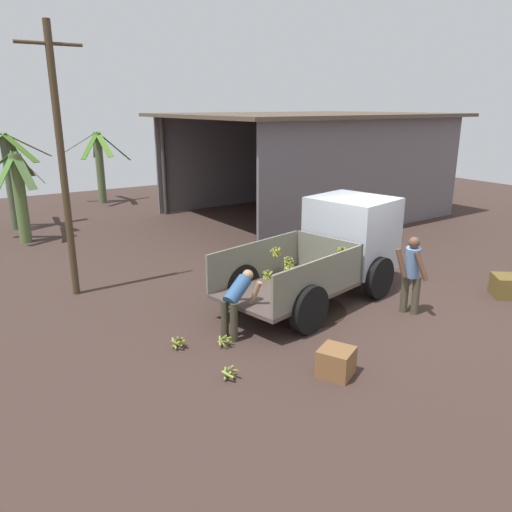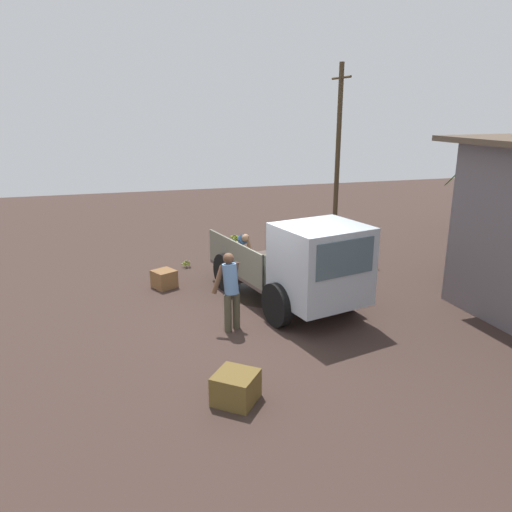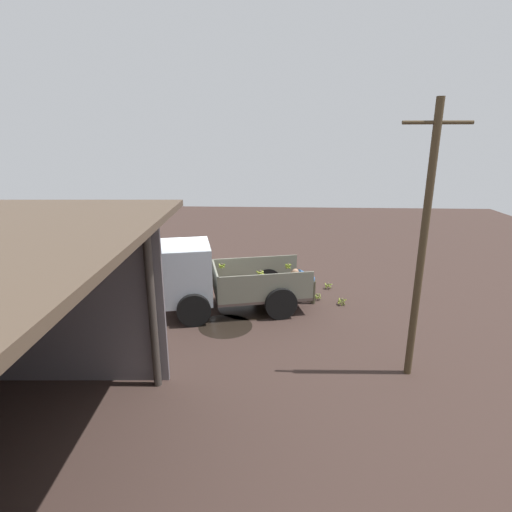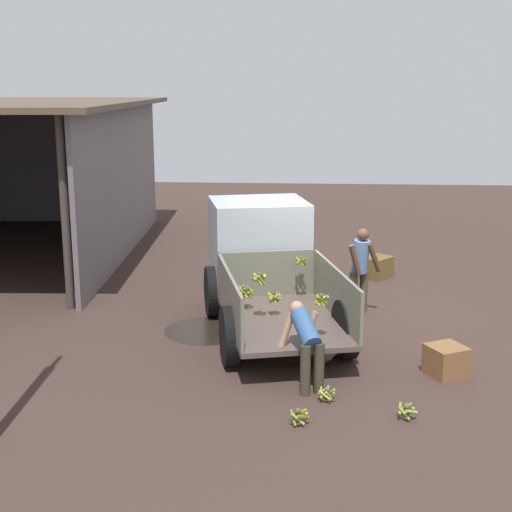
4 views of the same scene
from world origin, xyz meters
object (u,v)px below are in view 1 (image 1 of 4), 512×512
object	(u,v)px
banana_bunch_on_ground_2	(224,340)
banana_bunch_on_ground_0	(229,372)
wooden_crate_0	(336,362)
banana_bunch_on_ground_1	(178,342)
cargo_truck	(340,244)
person_foreground_visitor	(412,271)
wooden_crate_1	(508,286)
person_worker_loading	(237,299)
utility_pole	(62,161)

from	to	relation	value
banana_bunch_on_ground_2	banana_bunch_on_ground_0	bearing A→B (deg)	-114.65
wooden_crate_0	banana_bunch_on_ground_1	bearing A→B (deg)	128.95
cargo_truck	banana_bunch_on_ground_2	xyz separation A→B (m)	(-3.57, -1.09, -0.98)
person_foreground_visitor	wooden_crate_1	world-z (taller)	person_foreground_visitor
banana_bunch_on_ground_0	wooden_crate_0	distance (m)	1.67
cargo_truck	wooden_crate_0	world-z (taller)	cargo_truck
person_worker_loading	banana_bunch_on_ground_0	size ratio (longest dim) A/B	4.35
banana_bunch_on_ground_0	cargo_truck	bearing A→B (deg)	27.38
cargo_truck	banana_bunch_on_ground_0	bearing A→B (deg)	-166.23
utility_pole	banana_bunch_on_ground_1	xyz separation A→B (m)	(0.87, -3.68, -2.82)
utility_pole	person_foreground_visitor	distance (m)	7.52
cargo_truck	utility_pole	bearing A→B (deg)	136.40
banana_bunch_on_ground_0	wooden_crate_0	size ratio (longest dim) A/B	0.53
cargo_truck	person_foreground_visitor	distance (m)	1.83
wooden_crate_0	cargo_truck	bearing A→B (deg)	48.31
person_foreground_visitor	banana_bunch_on_ground_2	distance (m)	4.02
utility_pole	person_worker_loading	size ratio (longest dim) A/B	4.85
wooden_crate_1	cargo_truck	bearing A→B (deg)	141.47
person_foreground_visitor	banana_bunch_on_ground_0	world-z (taller)	person_foreground_visitor
banana_bunch_on_ground_1	banana_bunch_on_ground_2	world-z (taller)	banana_bunch_on_ground_1
utility_pole	wooden_crate_1	size ratio (longest dim) A/B	9.20
banana_bunch_on_ground_1	wooden_crate_1	bearing A→B (deg)	-12.56
person_foreground_visitor	wooden_crate_0	bearing A→B (deg)	-7.44
utility_pole	banana_bunch_on_ground_2	distance (m)	5.18
utility_pole	person_foreground_visitor	size ratio (longest dim) A/B	3.51
cargo_truck	person_worker_loading	size ratio (longest dim) A/B	4.00
banana_bunch_on_ground_2	wooden_crate_1	distance (m)	6.58
banana_bunch_on_ground_1	wooden_crate_1	size ratio (longest dim) A/B	0.46
utility_pole	person_worker_loading	xyz separation A→B (m)	(2.00, -3.76, -2.24)
cargo_truck	person_worker_loading	world-z (taller)	cargo_truck
utility_pole	banana_bunch_on_ground_0	xyz separation A→B (m)	(1.12, -5.05, -2.81)
wooden_crate_0	banana_bunch_on_ground_2	bearing A→B (deg)	120.14
person_worker_loading	utility_pole	bearing A→B (deg)	94.75
person_worker_loading	wooden_crate_1	xyz separation A→B (m)	(6.04, -1.51, -0.47)
cargo_truck	person_worker_loading	bearing A→B (deg)	-179.41
wooden_crate_0	person_foreground_visitor	bearing A→B (deg)	20.40
banana_bunch_on_ground_0	banana_bunch_on_ground_2	bearing A→B (deg)	65.35
utility_pole	person_worker_loading	distance (m)	4.81
banana_bunch_on_ground_2	cargo_truck	bearing A→B (deg)	16.97
person_foreground_visitor	banana_bunch_on_ground_2	bearing A→B (deg)	-38.11
person_worker_loading	wooden_crate_1	world-z (taller)	person_worker_loading
utility_pole	wooden_crate_1	xyz separation A→B (m)	(8.04, -5.27, -2.71)
person_foreground_visitor	wooden_crate_1	distance (m)	2.72
cargo_truck	wooden_crate_0	distance (m)	3.92
banana_bunch_on_ground_0	wooden_crate_0	world-z (taller)	wooden_crate_0
banana_bunch_on_ground_0	person_worker_loading	bearing A→B (deg)	55.57
banana_bunch_on_ground_2	wooden_crate_0	bearing A→B (deg)	-59.86
wooden_crate_1	banana_bunch_on_ground_1	bearing A→B (deg)	167.44
person_worker_loading	wooden_crate_0	xyz separation A→B (m)	(0.60, -2.06, -0.49)
person_foreground_visitor	person_worker_loading	bearing A→B (deg)	-43.93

